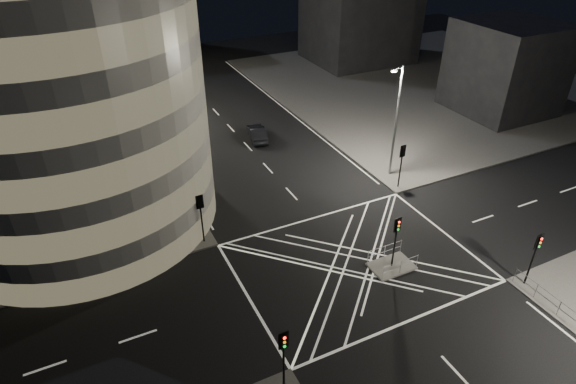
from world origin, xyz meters
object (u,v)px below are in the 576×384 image
traffic_signal_fr (402,158)px  traffic_signal_island (396,233)px  street_lamp_left_far (125,78)px  sedan (257,133)px  traffic_signal_fl (201,210)px  traffic_signal_nl (284,350)px  street_lamp_right_far (396,119)px  street_lamp_left_near (168,149)px  central_island (391,266)px  traffic_signal_nr (536,250)px

traffic_signal_fr → traffic_signal_island: (-6.80, -8.30, 0.00)m
street_lamp_left_far → sedan: bearing=-39.1°
traffic_signal_fl → traffic_signal_nl: (0.00, -13.60, 0.00)m
traffic_signal_fl → street_lamp_left_far: 23.36m
street_lamp_left_far → street_lamp_right_far: (18.87, -21.00, 0.00)m
traffic_signal_island → street_lamp_left_near: street_lamp_left_near is taller
central_island → sedan: (-0.50, 22.62, 0.64)m
traffic_signal_nl → street_lamp_left_near: bearing=91.9°
central_island → traffic_signal_fl: 13.91m
central_island → street_lamp_left_near: (-11.44, 13.50, 5.47)m
traffic_signal_nl → street_lamp_left_far: (-0.64, 36.80, 2.63)m
traffic_signal_nl → central_island: bearing=26.1°
traffic_signal_fl → sedan: 17.77m
central_island → traffic_signal_nr: size_ratio=0.75×
traffic_signal_island → street_lamp_left_far: (-11.44, 31.50, 2.63)m
sedan → traffic_signal_fl: bearing=66.1°
traffic_signal_fr → traffic_signal_nl: bearing=-142.3°
street_lamp_right_far → traffic_signal_fr: bearing=-106.1°
traffic_signal_fr → traffic_signal_fl: bearing=180.0°
central_island → traffic_signal_island: traffic_signal_island is taller
traffic_signal_fr → street_lamp_left_near: street_lamp_left_near is taller
traffic_signal_fl → street_lamp_left_far: bearing=91.6°
traffic_signal_nl → street_lamp_right_far: bearing=40.9°
street_lamp_left_near → traffic_signal_island: bearing=-49.7°
street_lamp_left_near → traffic_signal_fr: bearing=-15.9°
traffic_signal_island → street_lamp_right_far: street_lamp_right_far is taller
street_lamp_right_far → traffic_signal_island: bearing=-125.3°
central_island → traffic_signal_nr: (6.80, -5.30, 2.84)m
sedan → street_lamp_left_far: bearing=-27.3°
traffic_signal_nr → traffic_signal_fl: bearing=142.3°
traffic_signal_island → sedan: 22.73m
traffic_signal_fr → street_lamp_left_far: street_lamp_left_far is taller
street_lamp_left_far → street_lamp_right_far: same height
street_lamp_left_near → street_lamp_left_far: (0.00, 18.00, 0.00)m
traffic_signal_fl → street_lamp_right_far: (18.24, 2.20, 2.63)m
street_lamp_left_far → street_lamp_right_far: 28.23m
street_lamp_right_far → sedan: bearing=123.2°
traffic_signal_island → street_lamp_right_far: bearing=54.7°
traffic_signal_nl → traffic_signal_fr: (17.60, 13.60, 0.00)m
central_island → traffic_signal_nr: bearing=-37.9°
central_island → street_lamp_right_far: street_lamp_right_far is taller
street_lamp_left_far → sedan: 14.89m
traffic_signal_nl → traffic_signal_fr: bearing=37.7°
traffic_signal_fl → traffic_signal_island: size_ratio=1.00×
street_lamp_left_near → traffic_signal_fl: bearing=-83.0°
central_island → traffic_signal_nr: 9.08m
street_lamp_left_near → street_lamp_right_far: same height
traffic_signal_island → traffic_signal_nl: bearing=-153.9°
street_lamp_left_near → traffic_signal_nl: bearing=-88.1°
traffic_signal_nr → street_lamp_left_near: (-18.24, 18.80, 2.63)m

